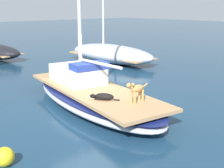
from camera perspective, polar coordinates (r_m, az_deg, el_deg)
ground_plane at (r=10.93m, az=-3.51°, el=-4.16°), size 120.00×120.00×0.00m
sailboat_main at (r=10.83m, az=-3.54°, el=-2.48°), size 3.55×7.53×0.66m
cabin_house at (r=11.62m, az=-6.29°, el=2.05°), size 1.71×2.41×0.84m
dog_tan at (r=9.02m, az=4.57°, el=-1.04°), size 0.94×0.25×0.70m
dog_black at (r=9.39m, az=-1.66°, el=-2.37°), size 0.62×0.83×0.22m
deck_winch at (r=9.65m, az=5.56°, el=-2.01°), size 0.16×0.16×0.21m
coiled_rope at (r=9.64m, az=-3.52°, el=-2.48°), size 0.32×0.32×0.04m
moored_boat_starboard_side at (r=19.28m, az=-0.22°, el=5.82°), size 2.91×6.71×8.42m
mooring_buoy at (r=7.37m, az=-19.50°, el=-12.73°), size 0.44×0.44×0.44m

